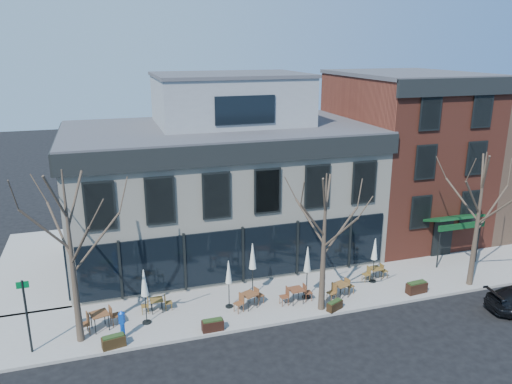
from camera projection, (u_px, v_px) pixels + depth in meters
name	position (u px, v px, depth m)	size (l,w,h in m)	color
ground	(243.00, 285.00, 27.87)	(120.00, 120.00, 0.00)	black
sidewalk_front	(312.00, 293.00, 26.82)	(33.50, 4.70, 0.15)	gray
sidewalk_side	(36.00, 266.00, 30.10)	(4.50, 12.00, 0.15)	gray
corner_building	(221.00, 181.00, 31.18)	(18.39, 10.39, 11.10)	beige
red_brick_building	(402.00, 154.00, 34.56)	(8.20, 11.78, 11.18)	brown
bg_building	(506.00, 151.00, 38.56)	(12.00, 12.00, 10.00)	#8C664C
tree_corner	(72.00, 256.00, 21.29)	(3.93, 3.98, 7.92)	#382B21
tree_mid	(324.00, 241.00, 24.09)	(3.50, 3.55, 7.04)	#382B21
tree_right	(478.00, 218.00, 26.62)	(3.72, 3.77, 7.48)	#382B21
sign_pole	(26.00, 312.00, 21.06)	(0.50, 0.10, 3.40)	black
call_box	(122.00, 324.00, 22.41)	(0.29, 0.28, 1.40)	#0D41B5
cafe_set_0	(100.00, 319.00, 23.16)	(2.00, 1.01, 1.03)	brown
cafe_set_1	(157.00, 304.00, 24.75)	(1.55, 0.62, 0.82)	brown
cafe_set_2	(249.00, 299.00, 25.10)	(1.82, 1.10, 0.94)	brown
cafe_set_3	(296.00, 294.00, 25.59)	(1.80, 0.75, 0.94)	brown
cafe_set_4	(341.00, 289.00, 26.14)	(1.81, 0.98, 0.93)	brown
cafe_set_5	(375.00, 272.00, 28.13)	(1.65, 0.71, 0.85)	brown
umbrella_0	(144.00, 286.00, 23.29)	(0.44, 0.44, 2.78)	black
umbrella_1	(229.00, 275.00, 24.79)	(0.41, 0.41, 2.55)	black
umbrella_2	(253.00, 259.00, 25.89)	(0.47, 0.47, 2.95)	black
umbrella_3	(307.00, 262.00, 25.66)	(0.46, 0.46, 2.88)	black
umbrella_4	(375.00, 251.00, 27.46)	(0.42, 0.42, 2.61)	black
planter_0	(114.00, 341.00, 21.87)	(1.07, 0.58, 0.57)	#322310
planter_1	(213.00, 325.00, 23.15)	(1.01, 0.41, 0.56)	black
planter_2	(335.00, 305.00, 24.96)	(0.95, 0.69, 0.49)	black
planter_3	(417.00, 287.00, 26.65)	(1.17, 0.55, 0.64)	black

